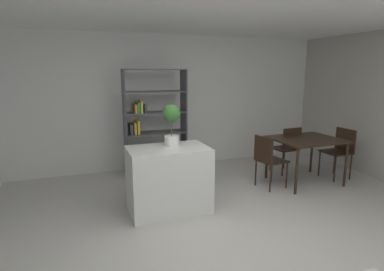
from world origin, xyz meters
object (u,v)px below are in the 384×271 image
(potted_plant_on_island, at_px, (171,121))
(kitchen_island, at_px, (169,179))
(dining_table, at_px, (306,143))
(dining_chair_window_side, at_px, (340,148))
(open_bookshelf, at_px, (152,122))
(dining_chair_island_side, at_px, (268,157))
(dining_chair_far, at_px, (288,146))

(potted_plant_on_island, bearing_deg, kitchen_island, -126.56)
(potted_plant_on_island, height_order, dining_table, potted_plant_on_island)
(potted_plant_on_island, height_order, dining_chair_window_side, potted_plant_on_island)
(potted_plant_on_island, xyz_separation_m, open_bookshelf, (0.08, 1.56, -0.24))
(open_bookshelf, xyz_separation_m, dining_table, (2.37, -1.39, -0.29))
(kitchen_island, bearing_deg, dining_chair_island_side, 8.73)
(potted_plant_on_island, height_order, dining_chair_far, potted_plant_on_island)
(dining_chair_window_side, distance_m, dining_chair_island_side, 1.54)
(dining_chair_island_side, distance_m, dining_chair_far, 0.93)
(potted_plant_on_island, relative_size, dining_chair_island_side, 0.65)
(dining_chair_window_side, distance_m, dining_chair_far, 0.91)
(dining_table, bearing_deg, open_bookshelf, 149.53)
(kitchen_island, height_order, dining_chair_island_side, kitchen_island)
(open_bookshelf, bearing_deg, dining_chair_window_side, -23.91)
(dining_table, xyz_separation_m, dining_chair_island_side, (-0.77, -0.01, -0.18))
(dining_table, bearing_deg, dining_chair_island_side, -178.98)
(open_bookshelf, distance_m, dining_table, 2.76)
(kitchen_island, height_order, potted_plant_on_island, potted_plant_on_island)
(dining_table, distance_m, dining_chair_window_side, 0.79)
(kitchen_island, bearing_deg, open_bookshelf, 84.28)
(dining_table, relative_size, dining_chair_window_side, 1.24)
(potted_plant_on_island, bearing_deg, dining_table, 4.02)
(kitchen_island, relative_size, potted_plant_on_island, 1.89)
(dining_chair_window_side, height_order, dining_chair_far, dining_chair_window_side)
(dining_table, height_order, dining_chair_island_side, dining_chair_island_side)
(potted_plant_on_island, relative_size, dining_chair_far, 0.64)
(kitchen_island, height_order, dining_table, kitchen_island)
(dining_chair_island_side, height_order, dining_chair_far, dining_chair_far)
(dining_table, relative_size, dining_chair_island_side, 1.27)
(potted_plant_on_island, bearing_deg, dining_chair_far, 15.27)
(dining_chair_window_side, xyz_separation_m, dining_chair_far, (-0.76, 0.50, -0.01))
(dining_chair_far, bearing_deg, dining_table, 84.94)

